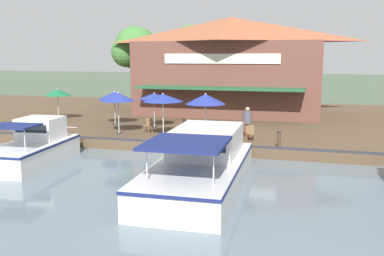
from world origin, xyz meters
name	(u,v)px	position (x,y,z in m)	size (l,w,h in m)	color
ground_plane	(171,155)	(0.00, 0.00, 0.00)	(220.00, 220.00, 0.00)	#4C5B47
quay_deck	(215,120)	(-11.00, 0.00, 0.30)	(22.00, 56.00, 0.60)	brown
quay_edge_fender	(172,142)	(-0.10, 0.00, 0.65)	(0.20, 50.40, 0.10)	#2D2D33
waterfront_restaurant	(230,65)	(-13.20, 0.70, 4.44)	(9.74, 14.66, 7.56)	brown
patio_umbrella_mid_patio_left	(57,92)	(-5.92, -10.42, 2.57)	(1.94, 1.94, 2.24)	#B7B7B7
patio_umbrella_far_corner	(114,95)	(-5.07, -5.59, 2.54)	(2.14, 2.14, 2.23)	#B7B7B7
patio_umbrella_by_entrance	(154,96)	(-4.50, -2.58, 2.62)	(1.94, 1.94, 2.25)	#B7B7B7
patio_umbrella_mid_patio_right	(118,97)	(-1.88, -3.83, 2.77)	(1.99, 1.99, 2.46)	#B7B7B7
patio_umbrella_near_quay_edge	(206,99)	(-1.42, 1.51, 2.84)	(2.17, 2.17, 2.55)	#B7B7B7
patio_umbrella_back_row	(163,98)	(-1.48, -0.93, 2.84)	(2.24, 2.24, 2.50)	#B7B7B7
cafe_chair_mid_patio	(185,125)	(-3.08, -0.14, 1.08)	(0.54, 0.54, 0.85)	brown
cafe_chair_under_first_umbrella	(148,125)	(-2.79, -2.34, 1.08)	(0.51, 0.51, 0.85)	brown
cafe_chair_beside_entrance	(217,127)	(-3.09, 1.80, 1.08)	(0.46, 0.46, 0.85)	brown
cafe_chair_back_row_seat	(42,123)	(-1.56, -8.78, 1.08)	(0.60, 0.60, 0.85)	brown
cafe_chair_far_corner_seat	(250,132)	(-1.77, 3.91, 1.08)	(0.53, 0.53, 0.85)	brown
person_mid_patio	(247,119)	(-2.44, 3.64, 1.71)	(0.50, 0.50, 1.76)	#B23338
motorboat_far_downstream	(205,162)	(4.53, 2.91, 0.89)	(9.60, 3.39, 2.22)	silver
motorboat_nearest_quay	(39,146)	(3.28, -5.66, 0.80)	(6.43, 2.74, 2.09)	white
mooring_post	(279,140)	(-0.35, 5.52, 1.03)	(0.22, 0.22, 0.84)	#473323
tree_downstream_bank	(189,49)	(-17.60, -3.95, 5.77)	(4.39, 4.18, 7.38)	brown
tree_upstream_bank	(134,49)	(-15.16, -8.44, 5.74)	(4.03, 3.84, 7.19)	brown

